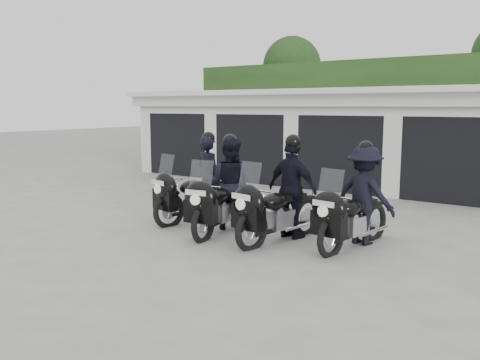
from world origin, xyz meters
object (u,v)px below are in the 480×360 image
Objects in this scene: police_bike_b at (225,189)px; police_bike_d at (359,200)px; police_bike_a at (198,185)px; police_bike_c at (285,195)px.

police_bike_b is 1.03× the size of police_bike_d.
police_bike_a is 3.60m from police_bike_d.
police_bike_b is (1.03, -0.36, 0.05)m from police_bike_a.
police_bike_a is 2.36m from police_bike_c.
police_bike_c reaches higher than police_bike_d.
police_bike_c is 1.33m from police_bike_d.
police_bike_b is 1.32m from police_bike_c.
police_bike_a is at bearing 151.72° from police_bike_b.
police_bike_d is at bearing 28.36° from police_bike_c.
police_bike_c is at bearing -4.73° from police_bike_b.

